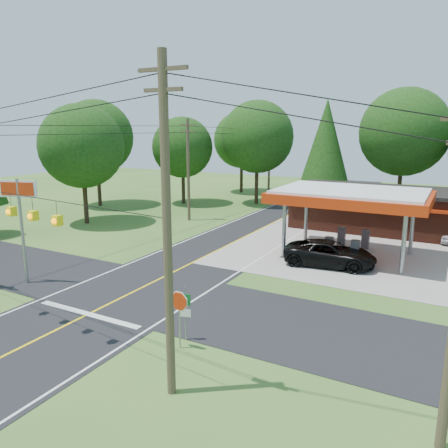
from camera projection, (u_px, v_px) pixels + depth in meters
The scene contains 15 objects.
ground at pixel (135, 291), 24.97m from camera, with size 120.00×120.00×0.00m, color #326122.
main_highway at pixel (135, 291), 24.97m from camera, with size 8.00×120.00×0.02m, color black.
cross_road at pixel (135, 291), 24.97m from camera, with size 70.00×7.00×0.02m, color black.
lane_center_yellow at pixel (135, 291), 24.97m from camera, with size 0.15×110.00×0.00m, color yellow.
gas_canopy at pixel (351, 198), 31.00m from camera, with size 10.60×7.40×4.88m.
convenience_store at pixel (385, 209), 39.61m from camera, with size 16.40×7.55×3.80m.
utility_pole_near_right at pixel (167, 229), 14.18m from camera, with size 1.80×0.30×11.50m.
utility_pole_far_left at pixel (188, 169), 43.01m from camera, with size 1.80×0.30×10.00m.
utility_pole_north at pixel (269, 162), 56.99m from camera, with size 0.30×0.30×9.50m.
overhead_beacons at pixel (21, 197), 18.94m from camera, with size 17.04×2.04×1.03m.
treeline_backdrop at pixel (295, 145), 43.56m from camera, with size 70.27×51.59×13.30m.
suv_car at pixel (330, 254), 29.40m from camera, with size 6.06×6.06×1.69m, color black.
big_stop_sign at pixel (20, 207), 25.33m from camera, with size 2.25×0.83×6.32m.
octagonal_stop_sign at pixel (179, 306), 18.13m from camera, with size 0.89×0.09×2.58m.
route_sign_post at pixel (185, 309), 18.92m from camera, with size 0.49×0.18×2.48m.
Camera 1 is at (15.72, -18.25, 9.19)m, focal length 35.00 mm.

